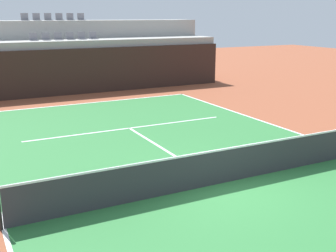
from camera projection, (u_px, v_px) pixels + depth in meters
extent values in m
plane|color=brown|center=(219.00, 184.00, 11.33)|extent=(80.00, 80.00, 0.00)
cube|color=#2D7238|center=(219.00, 184.00, 11.33)|extent=(11.00, 24.00, 0.01)
cube|color=white|center=(89.00, 103.00, 21.61)|extent=(11.00, 0.10, 0.00)
cube|color=white|center=(4.00, 229.00, 8.93)|extent=(0.10, 24.00, 0.00)
cube|color=white|center=(129.00, 128.00, 16.83)|extent=(8.26, 0.10, 0.00)
cube|color=white|center=(166.00, 150.00, 14.08)|extent=(0.10, 6.40, 0.00)
cube|color=black|center=(73.00, 72.00, 23.73)|extent=(18.91, 0.30, 2.55)
cube|color=#9E9E99|center=(66.00, 66.00, 24.84)|extent=(18.91, 2.40, 2.97)
cube|color=#9E9E99|center=(57.00, 53.00, 26.77)|extent=(18.91, 2.40, 4.04)
cube|color=slate|center=(34.00, 40.00, 23.69)|extent=(0.44, 0.44, 0.04)
cube|color=slate|center=(33.00, 36.00, 23.80)|extent=(0.44, 0.04, 0.40)
cube|color=slate|center=(47.00, 40.00, 23.99)|extent=(0.44, 0.44, 0.04)
cube|color=slate|center=(46.00, 36.00, 24.11)|extent=(0.44, 0.04, 0.40)
cube|color=slate|center=(59.00, 40.00, 24.30)|extent=(0.44, 0.44, 0.04)
cube|color=slate|center=(58.00, 36.00, 24.41)|extent=(0.44, 0.04, 0.40)
cube|color=slate|center=(71.00, 39.00, 24.61)|extent=(0.44, 0.44, 0.04)
cube|color=slate|center=(70.00, 35.00, 24.72)|extent=(0.44, 0.04, 0.40)
cube|color=slate|center=(82.00, 39.00, 24.91)|extent=(0.44, 0.44, 0.04)
cube|color=slate|center=(81.00, 35.00, 25.03)|extent=(0.44, 0.04, 0.40)
cube|color=slate|center=(94.00, 39.00, 25.22)|extent=(0.44, 0.44, 0.04)
cube|color=slate|center=(93.00, 35.00, 25.33)|extent=(0.44, 0.04, 0.40)
cube|color=slate|center=(25.00, 20.00, 25.48)|extent=(0.44, 0.44, 0.04)
cube|color=slate|center=(24.00, 16.00, 25.59)|extent=(0.44, 0.04, 0.40)
cube|color=slate|center=(37.00, 20.00, 25.78)|extent=(0.44, 0.44, 0.04)
cube|color=slate|center=(36.00, 16.00, 25.90)|extent=(0.44, 0.04, 0.40)
cube|color=slate|center=(49.00, 20.00, 26.09)|extent=(0.44, 0.44, 0.04)
cube|color=slate|center=(48.00, 16.00, 26.21)|extent=(0.44, 0.04, 0.40)
cube|color=slate|center=(60.00, 20.00, 26.40)|extent=(0.44, 0.44, 0.04)
cube|color=slate|center=(59.00, 16.00, 26.51)|extent=(0.44, 0.04, 0.40)
cube|color=slate|center=(71.00, 20.00, 26.70)|extent=(0.44, 0.44, 0.04)
cube|color=slate|center=(70.00, 16.00, 26.82)|extent=(0.44, 0.04, 0.40)
cube|color=slate|center=(82.00, 20.00, 27.01)|extent=(0.44, 0.44, 0.04)
cube|color=slate|center=(81.00, 16.00, 27.13)|extent=(0.44, 0.04, 0.40)
cube|color=#333338|center=(220.00, 167.00, 11.21)|extent=(10.90, 0.02, 0.92)
cube|color=white|center=(221.00, 150.00, 11.09)|extent=(10.90, 0.04, 0.05)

